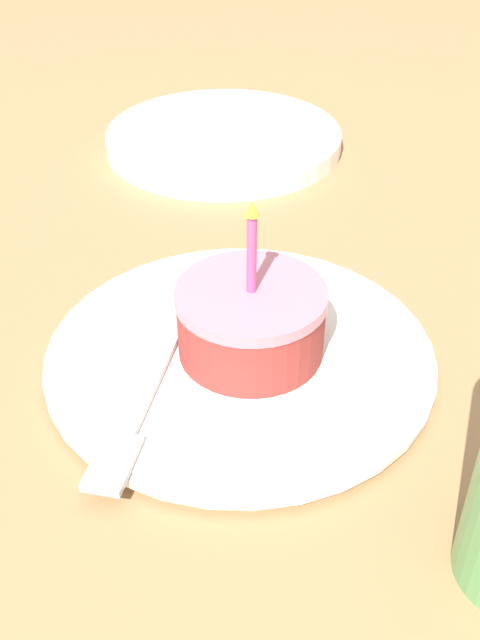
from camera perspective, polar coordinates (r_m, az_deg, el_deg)
ground_plane at (r=0.56m, az=1.12°, el=-3.17°), size 2.40×2.40×0.04m
plate at (r=0.53m, az=0.00°, el=-2.68°), size 0.27×0.27×0.01m
cake_slice at (r=0.51m, az=1.18°, el=-0.07°), size 0.10×0.10×0.12m
fork at (r=0.49m, az=-7.35°, el=-5.79°), size 0.19×0.03×0.01m
side_plate at (r=0.84m, az=-1.25°, el=13.61°), size 0.26×0.26×0.02m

